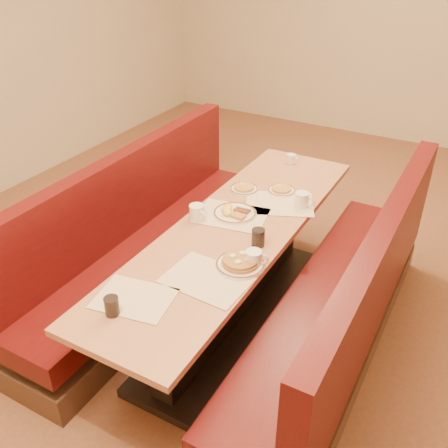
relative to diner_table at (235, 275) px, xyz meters
The scene contains 19 objects.
ground 0.37m from the diner_table, ahead, with size 8.00×8.00×0.00m, color #9E6647.
room_envelope 1.56m from the diner_table, ahead, with size 6.04×8.04×2.82m.
diner_table is the anchor object (origin of this frame).
booth_left 0.73m from the diner_table, behind, with size 0.55×2.50×1.05m.
booth_right 0.73m from the diner_table, ahead, with size 0.55×2.50×1.05m.
placemat_near_left 0.95m from the diner_table, 97.88° to the right, with size 0.38×0.29×0.00m, color beige.
placemat_near_right 0.68m from the diner_table, 77.64° to the right, with size 0.44×0.33×0.00m, color beige.
placemat_far_left 0.40m from the diner_table, 130.06° to the left, with size 0.45×0.33×0.00m, color beige.
placemat_far_right 0.57m from the diner_table, 73.50° to the left, with size 0.45×0.34×0.00m, color beige.
pancake_plate 0.58m from the diner_table, 58.66° to the right, with size 0.28×0.28×0.06m.
eggs_plate 0.42m from the diner_table, 122.39° to the left, with size 0.28×0.28×0.06m.
extra_plate_mid 0.70m from the diner_table, 84.25° to the left, with size 0.20×0.20×0.04m.
extra_plate_far 0.64m from the diner_table, 111.31° to the left, with size 0.20×0.20×0.04m.
coffee_mug_a 0.60m from the diner_table, 48.31° to the right, with size 0.13×0.09×0.10m.
coffee_mug_b 0.50m from the diner_table, behind, with size 0.13×0.10×0.10m.
coffee_mug_c 0.67m from the diner_table, 59.46° to the left, with size 0.13×0.09×0.10m.
coffee_mug_d 1.14m from the diner_table, 93.62° to the left, with size 0.10×0.07×0.08m.
soda_tumbler_near 1.10m from the diner_table, 97.97° to the right, with size 0.07×0.07×0.10m.
soda_tumbler_mid 0.49m from the diner_table, 29.75° to the right, with size 0.08×0.08×0.11m.
Camera 1 is at (1.23, -2.36, 2.38)m, focal length 40.00 mm.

